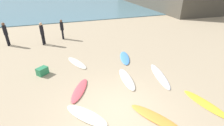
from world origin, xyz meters
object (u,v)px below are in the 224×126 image
Objects in this scene: surfboard_7 at (125,58)px; beach_cooler at (42,71)px; surfboard_3 at (127,79)px; beachgoer_far at (42,33)px; surfboard_2 at (80,90)px; beachgoer_mid at (6,33)px; surfboard_0 at (77,63)px; surfboard_5 at (155,117)px; surfboard_1 at (160,76)px; surfboard_4 at (86,115)px; beachgoer_near at (62,28)px; surfboard_6 at (205,104)px.

surfboard_7 is 3.64× the size of beach_cooler.
surfboard_3 is 8.03m from beachgoer_far.
surfboard_2 is 3.41× the size of beach_cooler.
surfboard_7 is (0.92, 2.38, 0.00)m from surfboard_3.
beachgoer_mid reaches higher than beachgoer_far.
surfboard_0 is 6.70m from beachgoer_mid.
surfboard_2 reaches higher than surfboard_5.
surfboard_1 is 4.63× the size of beach_cooler.
surfboard_7 is at bearing 13.34° from surfboard_4.
surfboard_2 is 7.99m from beachgoer_near.
surfboard_2 is 1.10× the size of beachgoer_far.
surfboard_3 reaches higher than surfboard_5.
beachgoer_mid is 2.69m from beachgoer_far.
beach_cooler is at bearing 34.69° from beachgoer_mid.
beach_cooler reaches higher than surfboard_2.
surfboard_5 is at bearing -112.79° from surfboard_1.
surfboard_2 is at bearing 141.48° from surfboard_6.
surfboard_2 is 8.85m from beachgoer_mid.
beach_cooler is at bearing 133.67° from surfboard_6.
surfboard_1 is 1.36× the size of surfboard_2.
surfboard_3 is 1.04× the size of surfboard_7.
surfboard_1 is 1.22× the size of surfboard_3.
beach_cooler reaches higher than surfboard_1.
beachgoer_far reaches higher than beach_cooler.
surfboard_0 is 3.46m from surfboard_3.
surfboard_2 is 4.23m from surfboard_7.
surfboard_0 is 0.78× the size of surfboard_1.
surfboard_3 is at bearing 58.27° from surfboard_5.
surfboard_4 is at bearing -137.03° from surfboard_3.
beach_cooler is (-1.59, 3.84, 0.17)m from surfboard_4.
surfboard_3 is at bearing 51.36° from beachgoer_mid.
surfboard_4 is 9.66m from beachgoer_near.
surfboard_2 is 0.94× the size of surfboard_7.
surfboard_0 is 1.22× the size of beachgoer_near.
beachgoer_mid reaches higher than beach_cooler.
surfboard_4 is (-4.30, -1.55, 0.00)m from surfboard_1.
beach_cooler is (2.54, -5.58, -0.80)m from beachgoer_mid.
surfboard_3 is 8.22m from beachgoer_near.
beachgoer_near reaches higher than surfboard_5.
surfboard_3 is (-1.80, 0.29, 0.01)m from surfboard_1.
surfboard_4 is at bearing 33.87° from beachgoer_mid.
beachgoer_mid is at bearing 76.10° from surfboard_4.
surfboard_7 is at bearing 122.14° from surfboard_1.
surfboard_0 is 4.67m from beachgoer_far.
surfboard_1 is 1.49× the size of beachgoer_far.
surfboard_7 is (3.42, 4.22, 0.01)m from surfboard_4.
surfboard_0 is at bearing 110.35° from surfboard_2.
beachgoer_far is at bearing 113.95° from surfboard_6.
beach_cooler is at bearing 99.76° from surfboard_5.
surfboard_1 is 1.57× the size of beachgoer_near.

